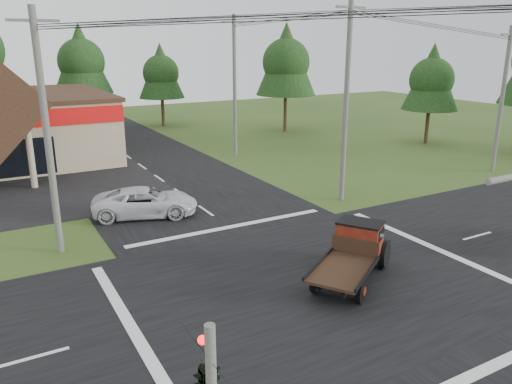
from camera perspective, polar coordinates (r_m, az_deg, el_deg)
ground at (r=20.04m, az=6.03°, el=-10.26°), size 120.00×120.00×0.00m
road_ns at (r=20.03m, az=6.03°, el=-10.24°), size 12.00×120.00×0.02m
road_ew at (r=20.03m, az=6.03°, el=-10.23°), size 120.00×12.00×0.02m
traffic_signal_corner at (r=9.52m, az=-5.64°, el=-18.88°), size 0.53×2.48×4.40m
utility_pole_nw at (r=22.90m, az=-22.79°, el=6.19°), size 2.00×0.30×10.50m
utility_pole_ne at (r=29.28m, az=10.26°, el=10.23°), size 2.00×0.30×11.50m
utility_pole_far at (r=39.69m, az=26.29°, el=9.48°), size 2.00×0.30×10.20m
utility_pole_n at (r=41.03m, az=-2.45°, el=12.04°), size 2.00×0.30×11.20m
tree_row_d at (r=57.46m, az=-19.37°, el=14.11°), size 6.16×6.16×11.11m
tree_row_e at (r=57.61m, az=-10.83°, el=13.39°), size 5.04×5.04×9.09m
tree_side_ne at (r=52.84m, az=3.47°, el=14.84°), size 6.16×6.16×11.11m
tree_side_e_near at (r=48.94m, az=19.46°, el=12.23°), size 5.04×5.04×9.09m
antique_flatbed_truck at (r=19.99m, az=10.85°, el=-7.09°), size 5.46×4.53×2.19m
white_pickup at (r=27.68m, az=-12.52°, el=-1.12°), size 6.10×4.28×1.55m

